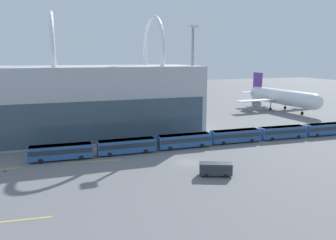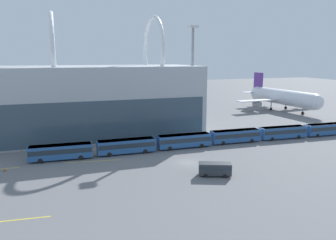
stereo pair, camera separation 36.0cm
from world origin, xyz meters
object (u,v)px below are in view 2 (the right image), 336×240
shuttle_bus_0 (61,151)px  shuttle_bus_4 (283,132)px  floodlight_mast (192,72)px  airliner_parked_remote (281,97)px  airliner_at_gate_far (147,103)px  shuttle_bus_5 (326,128)px  shuttle_bus_1 (126,145)px  shuttle_bus_2 (184,140)px  shuttle_bus_3 (235,135)px  traffic_cone_0 (4,170)px  service_van_foreground (215,168)px

shuttle_bus_0 → shuttle_bus_4: (54.30, 0.18, 0.00)m
floodlight_mast → airliner_parked_remote: bearing=26.7°
airliner_at_gate_far → shuttle_bus_5: bearing=48.7°
shuttle_bus_0 → shuttle_bus_1: same height
shuttle_bus_1 → floodlight_mast: floodlight_mast is taller
shuttle_bus_0 → shuttle_bus_2: same height
floodlight_mast → shuttle_bus_3: bearing=-68.1°
shuttle_bus_2 → airliner_at_gate_far: bearing=87.1°
traffic_cone_0 → shuttle_bus_2: bearing=6.6°
shuttle_bus_2 → shuttle_bus_5: same height
shuttle_bus_4 → service_van_foreground: 34.18m
airliner_parked_remote → shuttle_bus_4: bearing=-41.7°
airliner_at_gate_far → floodlight_mast: bearing=17.8°
shuttle_bus_4 → airliner_parked_remote: bearing=55.7°
airliner_at_gate_far → shuttle_bus_2: size_ratio=2.74×
airliner_at_gate_far → service_van_foreground: 60.49m
shuttle_bus_0 → shuttle_bus_4: size_ratio=1.00×
shuttle_bus_1 → shuttle_bus_3: 27.16m
airliner_at_gate_far → shuttle_bus_5: (38.20, -42.23, -3.12)m
shuttle_bus_2 → shuttle_bus_3: same height
airliner_parked_remote → shuttle_bus_5: bearing=-26.3°
airliner_parked_remote → shuttle_bus_0: airliner_parked_remote is taller
shuttle_bus_2 → traffic_cone_0: size_ratio=18.56×
shuttle_bus_1 → shuttle_bus_0: bearing=-179.1°
traffic_cone_0 → floodlight_mast: bearing=22.4°
shuttle_bus_0 → shuttle_bus_2: 27.15m
shuttle_bus_3 → floodlight_mast: size_ratio=0.44×
shuttle_bus_0 → shuttle_bus_2: bearing=2.9°
shuttle_bus_1 → shuttle_bus_5: 54.30m
shuttle_bus_2 → shuttle_bus_3: size_ratio=1.00×
airliner_at_gate_far → airliner_parked_remote: size_ratio=0.89×
airliner_at_gate_far → shuttle_bus_3: size_ratio=2.73×
airliner_parked_remote → shuttle_bus_0: bearing=-69.7°
airliner_at_gate_far → shuttle_bus_5: airliner_at_gate_far is taller
shuttle_bus_2 → service_van_foreground: bearing=-94.0°
service_van_foreground → traffic_cone_0: (-35.62, 14.50, -1.05)m
service_van_foreground → traffic_cone_0: size_ratio=8.93×
airliner_at_gate_far → traffic_cone_0: airliner_at_gate_far is taller
shuttle_bus_3 → traffic_cone_0: shuttle_bus_3 is taller
shuttle_bus_0 → shuttle_bus_5: bearing=1.8°
shuttle_bus_1 → shuttle_bus_5: (54.30, -0.44, 0.00)m
shuttle_bus_3 → traffic_cone_0: bearing=-173.4°
airliner_at_gate_far → service_van_foreground: bearing=2.7°
shuttle_bus_4 → floodlight_mast: bearing=145.7°
service_van_foreground → airliner_at_gate_far: bearing=108.1°
airliner_at_gate_far → shuttle_bus_0: (-29.68, -41.83, -3.12)m
shuttle_bus_0 → shuttle_bus_1: bearing=2.3°
shuttle_bus_1 → traffic_cone_0: size_ratio=18.57×
shuttle_bus_5 → airliner_parked_remote: bearing=70.2°
airliner_parked_remote → shuttle_bus_1: airliner_parked_remote is taller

